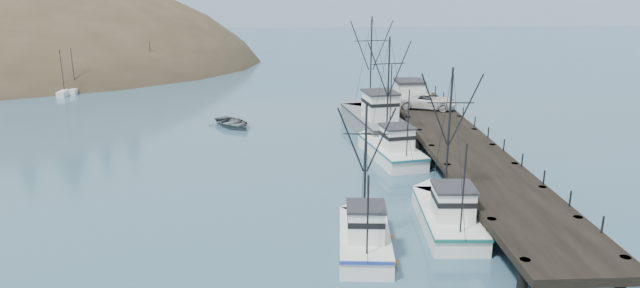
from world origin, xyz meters
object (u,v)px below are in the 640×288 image
at_px(trawler_far, 390,148).
at_px(pier_shed, 409,92).
at_px(trawler_near, 447,214).
at_px(work_vessel, 374,120).
at_px(trawler_mid, 364,236).
at_px(motorboat, 233,127).
at_px(pier, 462,148).
at_px(pickup_truck, 428,101).

bearing_deg(trawler_far, pier_shed, 71.70).
distance_m(trawler_near, work_vessel, 23.59).
height_order(trawler_mid, trawler_far, trawler_far).
bearing_deg(motorboat, pier, -70.39).
bearing_deg(motorboat, trawler_near, -93.09).
distance_m(trawler_far, pickup_truck, 12.10).
xyz_separation_m(trawler_mid, trawler_far, (4.50, 17.57, 0.00)).
bearing_deg(motorboat, trawler_mid, -105.17).
relative_size(trawler_far, pier_shed, 3.43).
height_order(trawler_near, trawler_mid, trawler_near).
xyz_separation_m(work_vessel, pickup_truck, (6.03, 1.53, 1.60)).
height_order(trawler_near, trawler_far, trawler_far).
bearing_deg(trawler_mid, trawler_far, 75.63).
relative_size(pier, pier_shed, 13.75).
bearing_deg(pier, pickup_truck, 89.06).
xyz_separation_m(pier, motorboat, (-20.70, 14.52, -1.69)).
height_order(trawler_mid, work_vessel, work_vessel).
xyz_separation_m(work_vessel, pier_shed, (4.31, 3.32, 2.19)).
distance_m(trawler_near, pickup_truck, 25.54).
bearing_deg(pier_shed, trawler_far, -108.30).
bearing_deg(work_vessel, trawler_far, -88.31).
bearing_deg(pier, trawler_near, -110.40).
xyz_separation_m(trawler_far, motorboat, (-15.15, 11.41, -0.82)).
height_order(trawler_far, pier_shed, trawler_far).
bearing_deg(motorboat, pickup_truck, -37.98).
bearing_deg(trawler_far, pier, -29.26).
distance_m(pier, trawler_far, 6.42).
xyz_separation_m(trawler_near, trawler_far, (-1.27, 14.61, 0.00)).
bearing_deg(trawler_mid, work_vessel, 80.91).
bearing_deg(pier_shed, motorboat, -177.52).
distance_m(trawler_near, pier_shed, 27.12).
height_order(work_vessel, motorboat, work_vessel).
bearing_deg(pickup_truck, trawler_near, -170.31).
relative_size(trawler_mid, motorboat, 1.64).
distance_m(pier, pier_shed, 15.52).
distance_m(trawler_far, motorboat, 18.99).
distance_m(trawler_mid, motorboat, 30.89).
bearing_deg(pier, trawler_mid, -124.80).
bearing_deg(work_vessel, trawler_near, -86.27).
xyz_separation_m(pier, pickup_truck, (0.22, 13.56, 1.14)).
height_order(pier, pickup_truck, pickup_truck).
relative_size(trawler_near, pickup_truck, 1.77).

